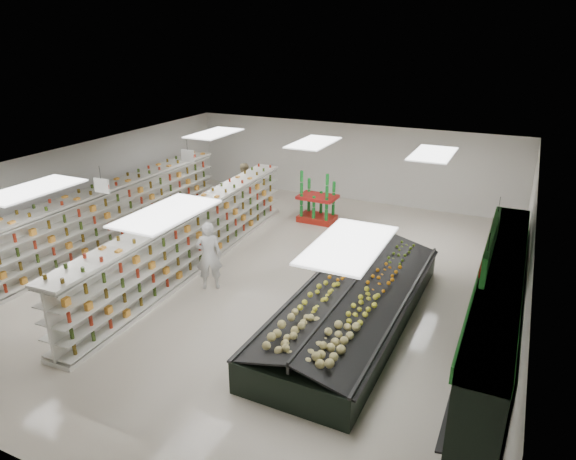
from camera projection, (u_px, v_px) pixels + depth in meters
The scene contains 16 objects.
floor at pixel (260, 273), 15.24m from camera, with size 16.00×16.00×0.00m, color beige.
ceiling at pixel (258, 168), 14.08m from camera, with size 14.00×16.00×0.02m, color white.
wall_back at pixel (350, 162), 21.40m from camera, with size 14.00×0.02×3.20m, color silver.
wall_front at pixel (14, 386), 7.92m from camera, with size 14.00×0.02×3.20m, color silver.
wall_left at pixel (78, 192), 17.44m from camera, with size 0.02×16.00×3.20m, color silver.
wall_right at pixel (525, 267), 11.88m from camera, with size 0.02×16.00×3.20m, color silver.
produce_wall_case at pixel (496, 306), 10.93m from camera, with size 0.93×8.00×2.20m.
aisle_sign_near at pixel (102, 186), 14.07m from camera, with size 0.52×0.06×0.75m.
aisle_sign_far at pixel (188, 156), 17.44m from camera, with size 0.52×0.06×0.75m.
hortifruti_banner at pixel (491, 243), 10.53m from camera, with size 0.12×3.20×0.95m.
gondola_left at pixel (109, 218), 17.09m from camera, with size 0.89×11.38×1.97m.
gondola_center at pixel (193, 240), 15.35m from camera, with size 1.33×11.01×1.90m.
produce_island at pixel (353, 303), 12.54m from camera, with size 2.79×7.38×1.09m.
soda_endcap at pixel (318, 199), 19.07m from camera, with size 1.42×0.99×1.80m.
shopper_main at pixel (209, 256), 14.02m from camera, with size 0.71×0.47×1.96m, color silver.
shopper_background at pixel (246, 186), 20.42m from camera, with size 0.91×0.56×1.87m, color tan.
Camera 1 is at (6.61, -12.07, 6.72)m, focal length 32.00 mm.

